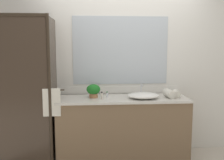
{
  "coord_description": "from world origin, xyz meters",
  "views": [
    {
      "loc": [
        -0.39,
        -3.35,
        1.6
      ],
      "look_at": [
        -0.15,
        0.0,
        1.15
      ],
      "focal_mm": 39.6,
      "sensor_mm": 36.0,
      "label": 1
    }
  ],
  "objects_px": {
    "sink_basin": "(143,95)",
    "amenity_bottle_conditioner": "(107,95)",
    "faucet": "(141,92)",
    "potted_plant": "(93,90)",
    "rolled_towel_middle": "(169,94)",
    "amenity_bottle_body_wash": "(102,96)",
    "rolled_towel_near_edge": "(176,94)"
  },
  "relations": [
    {
      "from": "sink_basin",
      "to": "rolled_towel_middle",
      "type": "relative_size",
      "value": 1.77
    },
    {
      "from": "sink_basin",
      "to": "amenity_bottle_body_wash",
      "type": "distance_m",
      "value": 0.57
    },
    {
      "from": "faucet",
      "to": "rolled_towel_near_edge",
      "type": "height_order",
      "value": "faucet"
    },
    {
      "from": "faucet",
      "to": "sink_basin",
      "type": "bearing_deg",
      "value": -90.0
    },
    {
      "from": "faucet",
      "to": "rolled_towel_middle",
      "type": "height_order",
      "value": "faucet"
    },
    {
      "from": "amenity_bottle_conditioner",
      "to": "amenity_bottle_body_wash",
      "type": "distance_m",
      "value": 0.16
    },
    {
      "from": "faucet",
      "to": "potted_plant",
      "type": "distance_m",
      "value": 0.69
    },
    {
      "from": "potted_plant",
      "to": "rolled_towel_near_edge",
      "type": "relative_size",
      "value": 0.97
    },
    {
      "from": "sink_basin",
      "to": "rolled_towel_near_edge",
      "type": "xyz_separation_m",
      "value": [
        0.48,
        0.06,
        0.01
      ]
    },
    {
      "from": "amenity_bottle_conditioner",
      "to": "rolled_towel_near_edge",
      "type": "xyz_separation_m",
      "value": [
        0.97,
        -0.06,
        0.01
      ]
    },
    {
      "from": "sink_basin",
      "to": "rolled_towel_near_edge",
      "type": "bearing_deg",
      "value": 6.66
    },
    {
      "from": "amenity_bottle_body_wash",
      "to": "rolled_towel_near_edge",
      "type": "relative_size",
      "value": 0.52
    },
    {
      "from": "rolled_towel_near_edge",
      "to": "rolled_towel_middle",
      "type": "height_order",
      "value": "rolled_towel_middle"
    },
    {
      "from": "potted_plant",
      "to": "amenity_bottle_body_wash",
      "type": "bearing_deg",
      "value": -49.5
    },
    {
      "from": "faucet",
      "to": "amenity_bottle_body_wash",
      "type": "bearing_deg",
      "value": -161.49
    },
    {
      "from": "amenity_bottle_body_wash",
      "to": "rolled_towel_middle",
      "type": "distance_m",
      "value": 0.95
    },
    {
      "from": "sink_basin",
      "to": "potted_plant",
      "type": "bearing_deg",
      "value": 171.32
    },
    {
      "from": "faucet",
      "to": "amenity_bottle_conditioner",
      "type": "distance_m",
      "value": 0.5
    },
    {
      "from": "amenity_bottle_body_wash",
      "to": "rolled_towel_middle",
      "type": "bearing_deg",
      "value": 3.64
    },
    {
      "from": "sink_basin",
      "to": "potted_plant",
      "type": "height_order",
      "value": "potted_plant"
    },
    {
      "from": "faucet",
      "to": "rolled_towel_middle",
      "type": "bearing_deg",
      "value": -19.56
    },
    {
      "from": "sink_basin",
      "to": "rolled_towel_near_edge",
      "type": "relative_size",
      "value": 2.24
    },
    {
      "from": "sink_basin",
      "to": "amenity_bottle_conditioner",
      "type": "height_order",
      "value": "same"
    },
    {
      "from": "amenity_bottle_body_wash",
      "to": "rolled_towel_near_edge",
      "type": "xyz_separation_m",
      "value": [
        1.05,
        0.08,
        -0.0
      ]
    },
    {
      "from": "rolled_towel_middle",
      "to": "amenity_bottle_body_wash",
      "type": "bearing_deg",
      "value": -176.36
    },
    {
      "from": "potted_plant",
      "to": "rolled_towel_near_edge",
      "type": "distance_m",
      "value": 1.17
    },
    {
      "from": "potted_plant",
      "to": "amenity_bottle_conditioner",
      "type": "distance_m",
      "value": 0.2
    },
    {
      "from": "faucet",
      "to": "amenity_bottle_conditioner",
      "type": "height_order",
      "value": "faucet"
    },
    {
      "from": "amenity_bottle_conditioner",
      "to": "rolled_towel_middle",
      "type": "height_order",
      "value": "rolled_towel_middle"
    },
    {
      "from": "faucet",
      "to": "rolled_towel_middle",
      "type": "xyz_separation_m",
      "value": [
        0.37,
        -0.13,
        -0.0
      ]
    },
    {
      "from": "faucet",
      "to": "amenity_bottle_body_wash",
      "type": "distance_m",
      "value": 0.6
    },
    {
      "from": "faucet",
      "to": "potted_plant",
      "type": "xyz_separation_m",
      "value": [
        -0.69,
        -0.06,
        0.05
      ]
    }
  ]
}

